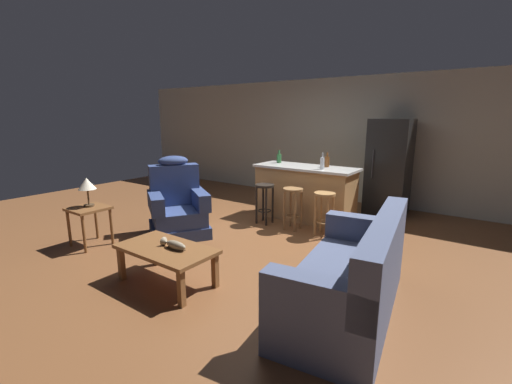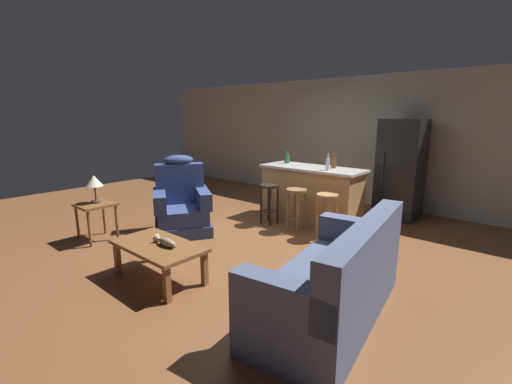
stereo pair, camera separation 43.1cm
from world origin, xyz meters
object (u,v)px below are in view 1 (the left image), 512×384
kitchen_island (305,193)px  bottle_wine_dark (279,158)px  coffee_table (166,252)px  refrigerator (389,167)px  bottle_tall_green (322,163)px  fish_figurine (174,245)px  bar_stool_left (265,196)px  recliner_near_lamp (178,207)px  end_table (89,214)px  bar_stool_middle (293,201)px  bar_stool_right (324,206)px  table_lamp (87,185)px  bottle_short_amber (327,161)px  couch (352,278)px

kitchen_island → bottle_wine_dark: 0.85m
coffee_table → refrigerator: size_ratio=0.62×
coffee_table → bottle_tall_green: 3.03m
fish_figurine → refrigerator: size_ratio=0.19×
bar_stool_left → recliner_near_lamp: bearing=-123.5°
end_table → kitchen_island: bearing=57.7°
end_table → kitchen_island: (1.85, 2.93, 0.02)m
bar_stool_middle → bar_stool_right: same height
table_lamp → bottle_wine_dark: (1.26, 3.03, 0.17)m
table_lamp → bottle_tall_green: 3.57m
coffee_table → bar_stool_middle: size_ratio=1.62×
bar_stool_left → refrigerator: size_ratio=0.39×
bar_stool_right → refrigerator: (0.43, 1.83, 0.41)m
bar_stool_left → fish_figurine: bearing=-79.2°
bar_stool_left → bottle_short_amber: bottle_short_amber is taller
bar_stool_middle → bottle_tall_green: bottle_tall_green is taller
bar_stool_left → bar_stool_middle: size_ratio=1.00×
recliner_near_lamp → kitchen_island: bearing=89.0°
end_table → kitchen_island: size_ratio=0.31×
fish_figurine → bar_stool_right: 2.48m
coffee_table → bar_stool_middle: 2.43m
table_lamp → bar_stool_middle: bearing=48.6°
fish_figurine → bottle_wine_dark: size_ratio=1.44×
fish_figurine → bar_stool_left: 2.44m
bottle_wine_dark → coffee_table: bearing=-80.1°
coffee_table → refrigerator: refrigerator is taller
fish_figurine → bar_stool_right: bearing=75.1°
end_table → fish_figurine: bearing=-2.9°
end_table → table_lamp: (-0.03, 0.03, 0.41)m
bottle_short_amber → couch: bearing=-60.7°
recliner_near_lamp → end_table: bearing=-86.8°
bottle_tall_green → bottle_short_amber: bottle_tall_green is taller
kitchen_island → refrigerator: refrigerator is taller
table_lamp → kitchen_island: 3.48m
bar_stool_left → bottle_short_amber: 1.23m
bottle_short_amber → bottle_wine_dark: (-0.96, -0.02, -0.01)m
table_lamp → bar_stool_left: 2.72m
bottle_wine_dark → couch: bearing=-46.7°
recliner_near_lamp → bottle_short_amber: bearing=84.5°
coffee_table → bar_stool_right: size_ratio=1.62×
refrigerator → bottle_wine_dark: size_ratio=7.44×
couch → fish_figurine: bearing=10.9°
table_lamp → kitchen_island: bearing=57.0°
refrigerator → bottle_tall_green: (-0.72, -1.34, 0.17)m
refrigerator → recliner_near_lamp: bearing=-127.4°
recliner_near_lamp → coffee_table: bearing=-13.0°
bar_stool_middle → bottle_wine_dark: 1.20m
refrigerator → bar_stool_right: bearing=-103.1°
fish_figurine → bottle_tall_green: 2.97m
bar_stool_right → bottle_wine_dark: (-1.29, 0.76, 0.57)m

